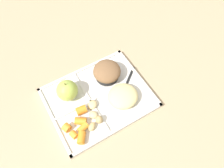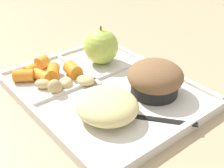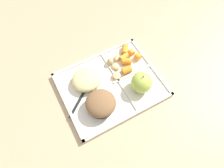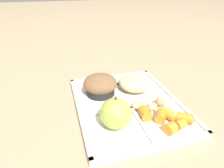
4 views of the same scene
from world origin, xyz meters
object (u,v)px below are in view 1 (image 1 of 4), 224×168
bran_muffin (107,72)px  plastic_fork (126,87)px  green_apple (67,90)px  lunch_tray (98,98)px

bran_muffin → plastic_fork: bran_muffin is taller
bran_muffin → plastic_fork: bearing=-63.9°
green_apple → lunch_tray: bearing=-35.5°
lunch_tray → bran_muffin: bearing=40.5°
green_apple → plastic_fork: 0.20m
plastic_fork → bran_muffin: bearing=116.1°
bran_muffin → green_apple: bearing=180.0°
bran_muffin → plastic_fork: size_ratio=0.72×
bran_muffin → plastic_fork: (0.03, -0.07, -0.03)m
green_apple → plastic_fork: (0.19, -0.07, -0.03)m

